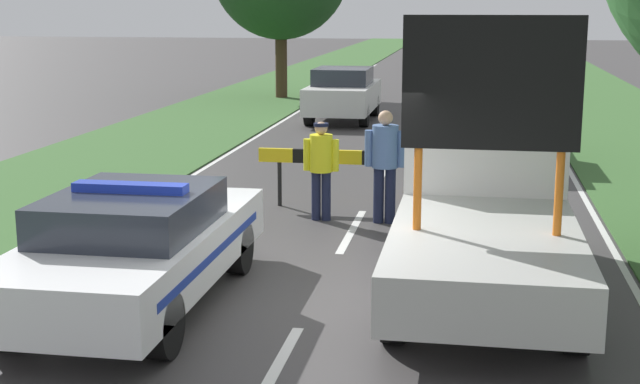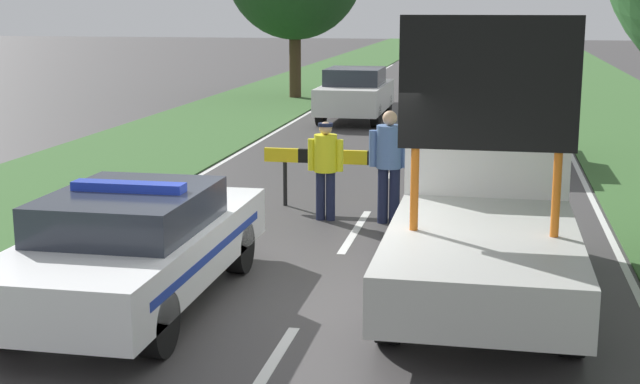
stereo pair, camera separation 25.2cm
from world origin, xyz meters
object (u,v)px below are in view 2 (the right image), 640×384
Objects in this scene: police_officer at (326,162)px; pedestrian_civilian at (389,158)px; police_car at (135,244)px; road_barrier at (367,161)px; queued_car_sedan_black at (498,123)px; queued_car_van_white at (355,94)px; traffic_cone_centre_front at (141,223)px; work_truck at (485,205)px; traffic_cone_near_police at (423,182)px.

pedestrian_civilian is (1.02, -0.02, 0.11)m from police_officer.
police_car is 5.70m from road_barrier.
police_car is 1.00× the size of queued_car_sedan_black.
police_officer is 0.34× the size of queued_car_sedan_black.
queued_car_van_white is (-1.45, 12.39, -0.14)m from police_officer.
pedestrian_civilian is 3.94m from traffic_cone_centre_front.
queued_car_sedan_black is at bearing -137.56° from police_officer.
work_truck is 3.31m from pedestrian_civilian.
queued_car_sedan_black is (1.68, 6.28, -0.23)m from pedestrian_civilian.
police_officer reaches higher than road_barrier.
traffic_cone_centre_front is at bearing -136.95° from traffic_cone_near_police.
police_officer reaches higher than queued_car_van_white.
work_truck is 3.28× the size of police_officer.
work_truck is 5.16m from traffic_cone_centre_front.
work_truck is 15.86m from queued_car_van_white.
work_truck is at bearing -84.12° from pedestrian_civilian.
queued_car_sedan_black is at bearing 124.10° from queued_car_van_white.
road_barrier is 4.03m from traffic_cone_centre_front.
police_car is at bearing -139.46° from pedestrian_civilian.
work_truck is (3.89, 1.52, 0.29)m from police_car.
work_truck is 4.34m from road_barrier.
queued_car_van_white is (-4.15, 6.13, -0.02)m from queued_car_sedan_black.
traffic_cone_centre_front is at bearing 11.64° from police_officer.
police_officer reaches higher than police_car.
police_car is 2.96× the size of police_officer.
road_barrier is 5.41× the size of traffic_cone_near_police.
queued_car_sedan_black is (2.15, 5.36, -0.01)m from road_barrier.
work_truck reaches higher than traffic_cone_near_police.
traffic_cone_centre_front is (-4.96, 1.20, -0.76)m from work_truck.
work_truck is 4.97m from traffic_cone_near_police.
queued_car_van_white reaches higher than traffic_cone_centre_front.
police_officer reaches higher than traffic_cone_near_police.
traffic_cone_centre_front is (-1.07, 2.72, -0.47)m from police_car.
queued_car_van_white is (-0.10, 16.86, 0.08)m from police_car.
pedestrian_civilian is at bearing 101.27° from queued_car_van_white.
police_car is 1.11× the size of queued_car_van_white.
queued_car_sedan_black is at bearing 74.46° from police_car.
traffic_cone_near_police is (0.87, 0.94, -0.51)m from road_barrier.
work_truck is at bearing 106.31° from police_officer.
queued_car_sedan_black reaches higher than police_car.
road_barrier is 1.06m from police_officer.
road_barrier is 11.67m from queued_car_van_white.
pedestrian_civilian is at bearing -60.31° from road_barrier.
queued_car_sedan_black reaches higher than queued_car_van_white.
traffic_cone_near_police is 1.26× the size of traffic_cone_centre_front.
police_officer is (-0.55, -0.90, 0.11)m from road_barrier.
traffic_cone_near_police is at bearing 49.53° from road_barrier.
road_barrier reaches higher than traffic_cone_near_police.
traffic_cone_near_police is (1.42, 1.83, -0.62)m from police_officer.
traffic_cone_near_police is at bearing 105.21° from queued_car_van_white.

